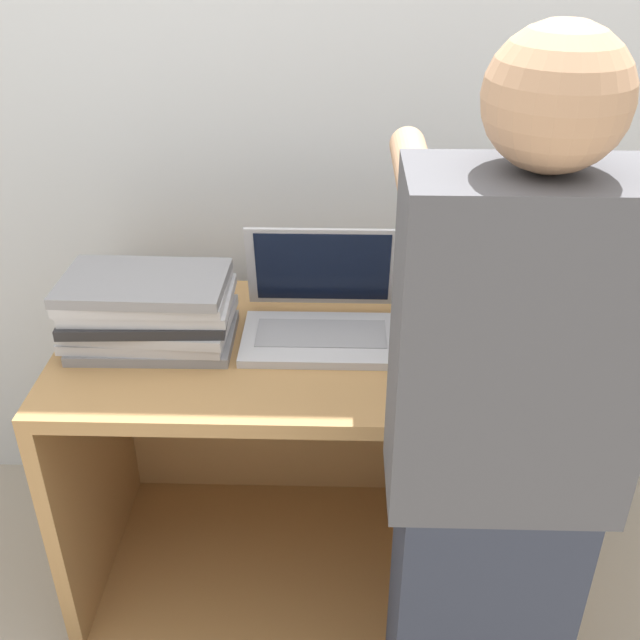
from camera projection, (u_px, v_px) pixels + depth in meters
name	position (u px, v px, depth m)	size (l,w,h in m)	color
wall_back	(326.00, 113.00, 1.94)	(8.00, 0.05, 2.40)	silver
cart	(322.00, 446.00, 2.05)	(1.26, 0.64, 0.76)	#A87A47
laptop_open	(322.00, 315.00, 1.81)	(0.38, 0.29, 0.25)	#B7B7BC
laptop_stack_left	(149.00, 310.00, 1.76)	(0.39, 0.25, 0.17)	gray
laptop_stack_right	(496.00, 319.00, 1.75)	(0.40, 0.26, 0.15)	gray
person	(496.00, 476.00, 1.36)	(0.40, 0.52, 1.57)	#2D3342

